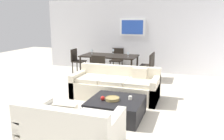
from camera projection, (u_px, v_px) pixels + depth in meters
ground_plane at (112, 102)px, 5.67m from camera, size 18.00×18.00×0.00m
back_wall_unit at (150, 36)px, 8.55m from camera, size 8.40×0.09×2.70m
sofa_beige at (116, 87)px, 5.92m from camera, size 2.16×0.90×0.78m
loveseat_white at (71, 131)px, 3.59m from camera, size 1.50×0.90×0.78m
coffee_table at (116, 108)px, 4.76m from camera, size 1.07×1.01×0.38m
decorative_bowl at (112, 99)px, 4.67m from camera, size 0.29×0.29×0.06m
candle_jar at (130, 98)px, 4.71m from camera, size 0.08×0.08×0.07m
apple_on_coffee_table at (103, 98)px, 4.67m from camera, size 0.09×0.09×0.09m
dining_table at (109, 57)px, 8.04m from camera, size 1.91×0.97×0.75m
dining_chair_foot at (100, 67)px, 7.25m from camera, size 0.44×0.44×0.88m
dining_chair_right_far at (150, 63)px, 7.85m from camera, size 0.44×0.44×0.88m
dining_chair_right_near at (147, 66)px, 7.45m from camera, size 0.44×0.44×0.88m
dining_chair_head at (117, 58)px, 8.90m from camera, size 0.44×0.44×0.88m
dining_chair_left_far at (77, 59)px, 8.70m from camera, size 0.44×0.44×0.88m
wine_glass_right_near at (128, 53)px, 7.67m from camera, size 0.07×0.07×0.17m
wine_glass_head at (113, 50)px, 8.39m from camera, size 0.07×0.07×0.17m
wine_glass_left_far at (92, 51)px, 8.33m from camera, size 0.06×0.06×0.16m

